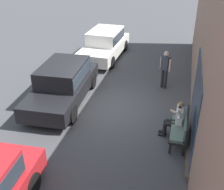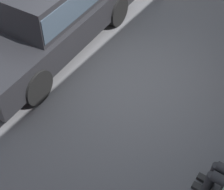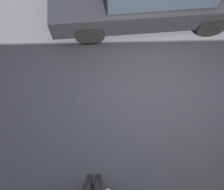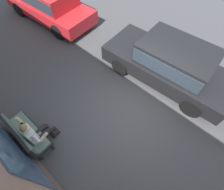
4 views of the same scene
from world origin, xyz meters
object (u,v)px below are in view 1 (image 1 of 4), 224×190
(person_on_phone, at_px, (176,118))
(pedestrian_standing, at_px, (165,67))
(parked_car_near, at_px, (105,43))
(parked_car_mid, at_px, (63,82))
(bench, at_px, (182,127))

(person_on_phone, relative_size, pedestrian_standing, 0.77)
(parked_car_near, distance_m, parked_car_mid, 5.29)
(person_on_phone, distance_m, pedestrian_standing, 3.63)
(bench, xyz_separation_m, parked_car_mid, (-1.65, -4.77, 0.27))
(bench, xyz_separation_m, pedestrian_standing, (-3.82, -0.91, 0.45))
(person_on_phone, height_order, pedestrian_standing, pedestrian_standing)
(person_on_phone, xyz_separation_m, parked_car_near, (-6.65, -4.32, 0.12))
(bench, relative_size, parked_car_mid, 0.32)
(parked_car_mid, bearing_deg, bench, 70.94)
(bench, relative_size, pedestrian_standing, 0.87)
(person_on_phone, xyz_separation_m, parked_car_mid, (-1.37, -4.55, 0.14))
(parked_car_mid, relative_size, pedestrian_standing, 2.69)
(pedestrian_standing, bearing_deg, parked_car_near, -130.58)
(parked_car_mid, height_order, pedestrian_standing, pedestrian_standing)
(bench, relative_size, person_on_phone, 1.12)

